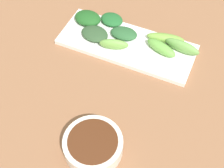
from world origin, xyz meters
name	(u,v)px	position (x,y,z in m)	size (l,w,h in m)	color
tabletop	(112,90)	(0.00, 0.00, 0.01)	(2.10, 2.10, 0.02)	brown
sauce_bowl	(93,145)	(-0.16, -0.03, 0.04)	(0.12, 0.12, 0.04)	silver
serving_plate	(127,45)	(0.13, 0.02, 0.03)	(0.13, 0.34, 0.01)	white
broccoli_stalk_0	(114,44)	(0.10, 0.04, 0.05)	(0.02, 0.07, 0.03)	#6B9F45
broccoli_stalk_1	(165,38)	(0.18, -0.07, 0.04)	(0.03, 0.09, 0.02)	#75A441
broccoli_stalk_2	(161,48)	(0.14, -0.07, 0.04)	(0.03, 0.08, 0.03)	#66A744
broccoli_leafy_3	(88,18)	(0.16, 0.14, 0.05)	(0.06, 0.07, 0.03)	#1E541F
broccoli_leafy_4	(112,20)	(0.19, 0.08, 0.04)	(0.05, 0.06, 0.02)	#1F5D2A
broccoli_leafy_5	(124,33)	(0.15, 0.03, 0.04)	(0.05, 0.07, 0.02)	#295A30
broccoli_leafy_6	(95,34)	(0.12, 0.10, 0.04)	(0.06, 0.07, 0.02)	#2E4B2C
broccoli_stalk_7	(182,47)	(0.16, -0.11, 0.05)	(0.02, 0.09, 0.03)	#689E4A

